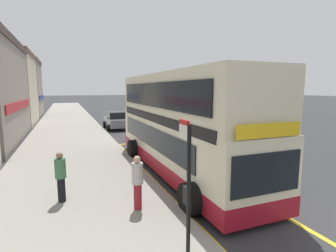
# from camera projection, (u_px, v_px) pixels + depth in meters

# --- Properties ---
(ground_plane) EXTENTS (260.00, 260.00, 0.00)m
(ground_plane) POSITION_uv_depth(u_px,v_px,m) (122.00, 117.00, 35.40)
(ground_plane) COLOR #333335
(pavement_near) EXTENTS (6.00, 76.00, 0.14)m
(pavement_near) POSITION_uv_depth(u_px,v_px,m) (68.00, 118.00, 32.84)
(pavement_near) COLOR gray
(pavement_near) RESTS_ON ground
(double_decker_bus) EXTENTS (3.21, 11.03, 4.40)m
(double_decker_bus) POSITION_uv_depth(u_px,v_px,m) (179.00, 127.00, 11.59)
(double_decker_bus) COLOR beige
(double_decker_bus) RESTS_ON ground
(bus_bay_markings) EXTENTS (2.81, 14.29, 0.01)m
(bus_bay_markings) POSITION_uv_depth(u_px,v_px,m) (179.00, 173.00, 11.55)
(bus_bay_markings) COLOR yellow
(bus_bay_markings) RESTS_ON ground
(bus_stop_sign) EXTENTS (0.09, 0.51, 2.95)m
(bus_stop_sign) POSITION_uv_depth(u_px,v_px,m) (187.00, 179.00, 5.52)
(bus_stop_sign) COLOR black
(bus_stop_sign) RESTS_ON pavement_near
(terrace_annex) EXTENTS (9.30, 7.54, 8.56)m
(terrace_annex) POSITION_uv_depth(u_px,v_px,m) (2.00, 88.00, 33.61)
(terrace_annex) COLOR gray
(terrace_annex) RESTS_ON ground
(parked_car_grey_kerbside) EXTENTS (2.09, 4.20, 1.62)m
(parked_car_grey_kerbside) POSITION_uv_depth(u_px,v_px,m) (116.00, 120.00, 24.56)
(parked_car_grey_kerbside) COLOR slate
(parked_car_grey_kerbside) RESTS_ON ground
(parked_car_navy_ahead) EXTENTS (2.09, 4.20, 1.62)m
(parked_car_navy_ahead) POSITION_uv_depth(u_px,v_px,m) (159.00, 110.00, 35.93)
(parked_car_navy_ahead) COLOR navy
(parked_car_navy_ahead) RESTS_ON ground
(pedestrian_waiting_near_sign) EXTENTS (0.34, 0.34, 1.63)m
(pedestrian_waiting_near_sign) POSITION_uv_depth(u_px,v_px,m) (61.00, 175.00, 8.24)
(pedestrian_waiting_near_sign) COLOR black
(pedestrian_waiting_near_sign) RESTS_ON pavement_near
(pedestrian_further_back) EXTENTS (0.34, 0.34, 1.65)m
(pedestrian_further_back) POSITION_uv_depth(u_px,v_px,m) (137.00, 180.00, 7.72)
(pedestrian_further_back) COLOR maroon
(pedestrian_further_back) RESTS_ON pavement_near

